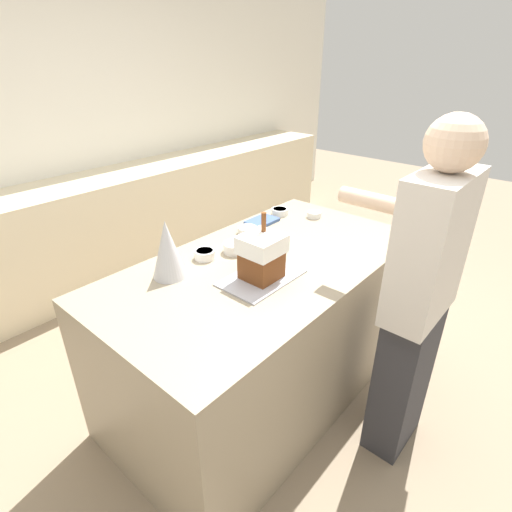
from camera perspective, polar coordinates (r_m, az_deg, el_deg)
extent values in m
plane|color=gray|center=(2.64, 1.12, -18.00)|extent=(12.00, 12.00, 0.00)
cube|color=white|center=(3.83, -27.43, 15.72)|extent=(8.00, 0.05, 2.60)
cube|color=beige|center=(3.76, -22.76, 2.95)|extent=(6.00, 0.60, 0.92)
cube|color=gray|center=(2.35, 1.22, -10.36)|extent=(1.82, 0.97, 0.89)
cube|color=#B2B2BC|center=(1.95, 0.78, -3.11)|extent=(0.41, 0.26, 0.01)
cube|color=brown|center=(1.91, 0.80, -1.28)|extent=(0.17, 0.16, 0.13)
cube|color=white|center=(1.86, 0.82, 1.69)|extent=(0.19, 0.18, 0.09)
cylinder|color=brown|center=(1.88, 1.11, 4.88)|extent=(0.02, 0.02, 0.09)
cone|color=silver|center=(1.95, -12.52, 0.96)|extent=(0.17, 0.17, 0.29)
cylinder|color=silver|center=(2.21, 3.20, 1.23)|extent=(0.10, 0.10, 0.05)
cylinder|color=green|center=(2.20, 3.22, 1.63)|extent=(0.09, 0.09, 0.01)
cylinder|color=silver|center=(2.70, 8.31, 5.88)|extent=(0.09, 0.09, 0.04)
cylinder|color=white|center=(2.69, 8.33, 6.17)|extent=(0.07, 0.07, 0.01)
cylinder|color=white|center=(2.32, 3.77, 2.55)|extent=(0.09, 0.09, 0.04)
cylinder|color=#4770DB|center=(2.32, 3.78, 2.88)|extent=(0.08, 0.08, 0.01)
cylinder|color=white|center=(2.43, -1.24, 3.70)|extent=(0.12, 0.12, 0.04)
cylinder|color=brown|center=(2.42, -1.25, 4.03)|extent=(0.10, 0.10, 0.01)
cylinder|color=white|center=(2.72, 3.41, 6.35)|extent=(0.11, 0.11, 0.04)
cylinder|color=white|center=(2.71, 3.42, 6.67)|extent=(0.09, 0.09, 0.01)
cylinder|color=white|center=(2.14, -7.33, 0.23)|extent=(0.11, 0.11, 0.05)
cylinder|color=white|center=(2.13, -7.36, 0.66)|extent=(0.09, 0.09, 0.01)
cylinder|color=white|center=(2.19, -2.98, 1.24)|extent=(0.13, 0.13, 0.05)
cylinder|color=brown|center=(2.19, -3.00, 1.72)|extent=(0.11, 0.11, 0.01)
cube|color=#3F598C|center=(2.59, 0.86, 5.01)|extent=(0.21, 0.14, 0.02)
cube|color=#333338|center=(2.22, 20.13, -16.12)|extent=(0.34, 0.19, 0.81)
cube|color=silver|center=(1.83, 23.73, 1.02)|extent=(0.44, 0.20, 0.64)
sphere|color=beige|center=(1.70, 26.50, 14.23)|extent=(0.22, 0.22, 0.22)
cylinder|color=beige|center=(1.84, 18.14, 7.02)|extent=(0.07, 0.44, 0.07)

